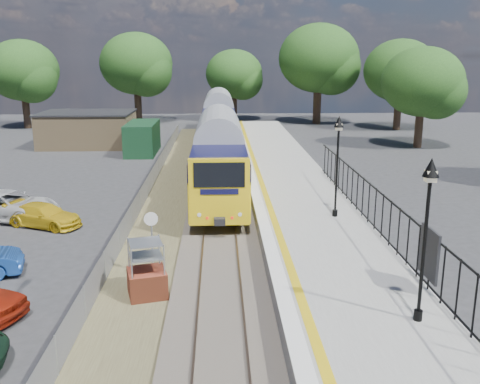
{
  "coord_description": "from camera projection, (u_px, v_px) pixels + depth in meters",
  "views": [
    {
      "loc": [
        0.01,
        -17.34,
        8.04
      ],
      "look_at": [
        0.95,
        6.34,
        2.0
      ],
      "focal_mm": 40.0,
      "sensor_mm": 36.0,
      "label": 1
    }
  ],
  "objects": [
    {
      "name": "car_yellow",
      "position": [
        44.0,
        215.0,
        25.86
      ],
      "size": [
        4.14,
        2.93,
        1.11
      ],
      "primitive_type": "imported",
      "rotation": [
        0.0,
        0.0,
        1.17
      ],
      "color": "gold",
      "rests_on": "ground"
    },
    {
      "name": "palisade_fence",
      "position": [
        388.0,
        221.0,
        20.74
      ],
      "size": [
        0.12,
        26.0,
        2.0
      ],
      "color": "black",
      "rests_on": "platform"
    },
    {
      "name": "speed_sign",
      "position": [
        152.0,
        234.0,
        19.6
      ],
      "size": [
        0.51,
        0.11,
        2.55
      ],
      "rotation": [
        0.0,
        0.0,
        0.06
      ],
      "color": "#999EA3",
      "rests_on": "ground"
    },
    {
      "name": "brick_plinth",
      "position": [
        147.0,
        270.0,
        18.15
      ],
      "size": [
        1.53,
        1.53,
        2.03
      ],
      "rotation": [
        0.0,
        0.0,
        0.26
      ],
      "color": "#994127",
      "rests_on": "ground"
    },
    {
      "name": "car_white",
      "position": [
        7.0,
        205.0,
        26.94
      ],
      "size": [
        5.67,
        3.64,
        1.46
      ],
      "primitive_type": "imported",
      "rotation": [
        0.0,
        0.0,
        1.32
      ],
      "color": "silver",
      "rests_on": "ground"
    },
    {
      "name": "train",
      "position": [
        219.0,
        129.0,
        43.18
      ],
      "size": [
        2.82,
        40.83,
        3.51
      ],
      "color": "gold",
      "rests_on": "ground"
    },
    {
      "name": "track_bed",
      "position": [
        211.0,
        212.0,
        28.11
      ],
      "size": [
        5.9,
        80.0,
        0.29
      ],
      "color": "#473F38",
      "rests_on": "ground"
    },
    {
      "name": "wire_fence",
      "position": [
        145.0,
        192.0,
        30.09
      ],
      "size": [
        0.06,
        52.0,
        1.2
      ],
      "color": "#999EA3",
      "rests_on": "ground"
    },
    {
      "name": "platform_edge",
      "position": [
        263.0,
        205.0,
        26.38
      ],
      "size": [
        0.9,
        70.0,
        0.01
      ],
      "color": "silver",
      "rests_on": "platform"
    },
    {
      "name": "outbuilding",
      "position": [
        98.0,
        130.0,
        48.21
      ],
      "size": [
        10.8,
        10.1,
        3.12
      ],
      "color": "#967C55",
      "rests_on": "ground"
    },
    {
      "name": "ground",
      "position": [
        220.0,
        292.0,
        18.78
      ],
      "size": [
        120.0,
        120.0,
        0.0
      ],
      "primitive_type": "plane",
      "color": "#2D2D30",
      "rests_on": "ground"
    },
    {
      "name": "victorian_lamp_south",
      "position": [
        428.0,
        203.0,
        14.06
      ],
      "size": [
        0.44,
        0.44,
        4.6
      ],
      "color": "black",
      "rests_on": "platform"
    },
    {
      "name": "platform",
      "position": [
        304.0,
        213.0,
        26.58
      ],
      "size": [
        5.0,
        70.0,
        0.9
      ],
      "primitive_type": "cube",
      "color": "gray",
      "rests_on": "ground"
    },
    {
      "name": "victorian_lamp_north",
      "position": [
        338.0,
        143.0,
        23.73
      ],
      "size": [
        0.44,
        0.44,
        4.6
      ],
      "color": "black",
      "rests_on": "platform"
    },
    {
      "name": "tree_line",
      "position": [
        231.0,
        70.0,
        57.87
      ],
      "size": [
        56.8,
        43.8,
        11.88
      ],
      "color": "#332319",
      "rests_on": "ground"
    }
  ]
}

